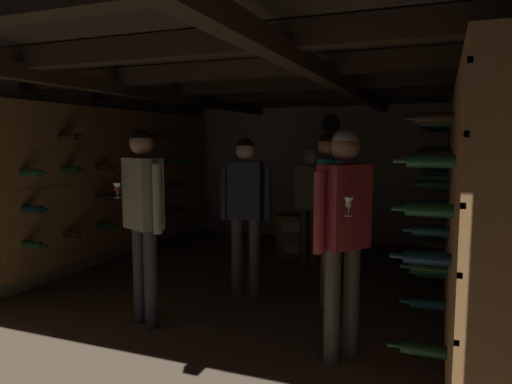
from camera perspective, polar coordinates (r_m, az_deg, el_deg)
name	(u,v)px	position (r m, az deg, el deg)	size (l,w,h in m)	color
ground_plane	(242,297)	(5.10, -1.73, -12.57)	(8.40, 8.40, 0.00)	#7A6651
room_shell	(251,161)	(5.08, -0.56, 3.80)	(4.72, 6.52, 2.41)	beige
wine_crate_stack	(297,235)	(6.75, 4.95, -5.27)	(0.52, 0.35, 0.60)	olive
display_bottle	(303,206)	(6.60, 5.72, -1.71)	(0.08, 0.08, 0.35)	#0F2838
person_host_center	(246,202)	(4.89, -1.28, -1.21)	(0.53, 0.28, 1.67)	#4C473D
person_guest_mid_right	(328,201)	(4.72, 8.66, -1.14)	(0.30, 0.53, 1.71)	brown
person_guest_near_left	(143,207)	(4.24, -13.50, -1.76)	(0.50, 0.34, 1.74)	#2D2D33
person_guest_near_right	(344,223)	(3.49, 10.56, -3.68)	(0.38, 0.46, 1.72)	#4C473D
person_guest_far_right	(310,197)	(6.04, 6.58, -0.63)	(0.48, 0.36, 1.55)	#4C473D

